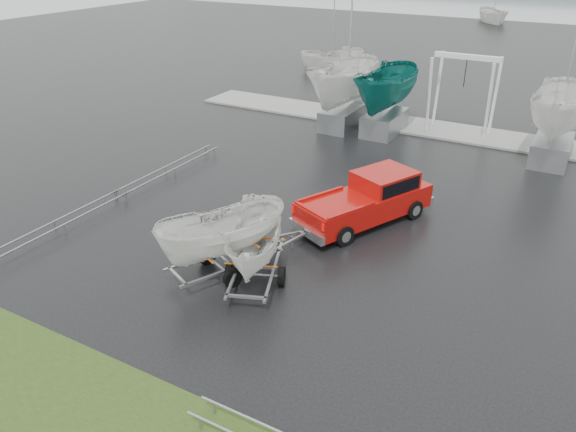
{
  "coord_description": "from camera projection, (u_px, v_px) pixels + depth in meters",
  "views": [
    {
      "loc": [
        6.68,
        -16.4,
        9.48
      ],
      "look_at": [
        -1.36,
        -2.03,
        1.2
      ],
      "focal_mm": 35.0,
      "sensor_mm": 36.0,
      "label": 1
    }
  ],
  "objects": [
    {
      "name": "keelboat_1",
      "position": [
        389.0,
        61.0,
        28.27
      ],
      "size": [
        2.37,
        3.2,
        7.4
      ],
      "color": "gray",
      "rests_on": "ground"
    },
    {
      "name": "trailer_parked",
      "position": [
        255.0,
        210.0,
        16.17
      ],
      "size": [
        2.42,
        3.78,
        4.33
      ],
      "rotation": [
        0.0,
        0.0,
        0.38
      ],
      "color": "gray",
      "rests_on": "ground"
    },
    {
      "name": "keelboat_0",
      "position": [
        346.0,
        52.0,
        29.0
      ],
      "size": [
        2.54,
        3.2,
        10.71
      ],
      "color": "gray",
      "rests_on": "ground"
    },
    {
      "name": "trailer_hitched",
      "position": [
        221.0,
        195.0,
        16.38
      ],
      "size": [
        2.58,
        3.76,
        4.91
      ],
      "rotation": [
        0.0,
        0.0,
        -0.43
      ],
      "color": "gray",
      "rests_on": "ground"
    },
    {
      "name": "boat_hoist",
      "position": [
        464.0,
        83.0,
        28.66
      ],
      "size": [
        3.3,
        2.18,
        4.12
      ],
      "color": "silver",
      "rests_on": "ground"
    },
    {
      "name": "keelboat_2",
      "position": [
        567.0,
        79.0,
        24.48
      ],
      "size": [
        2.42,
        3.2,
        10.59
      ],
      "color": "gray",
      "rests_on": "ground"
    },
    {
      "name": "pickup_truck",
      "position": [
        371.0,
        197.0,
        20.39
      ],
      "size": [
        3.88,
        5.61,
        1.78
      ],
      "rotation": [
        0.0,
        0.0,
        -0.43
      ],
      "color": "#9A0B08",
      "rests_on": "ground"
    },
    {
      "name": "mast_rack_1",
      "position": [
        59.0,
        223.0,
        19.83
      ],
      "size": [
        0.56,
        6.5,
        0.06
      ],
      "rotation": [
        0.0,
        0.0,
        1.57
      ],
      "color": "gray",
      "rests_on": "ground"
    },
    {
      "name": "moored_boat_1",
      "position": [
        492.0,
        22.0,
        67.68
      ],
      "size": [
        3.5,
        3.53,
        11.44
      ],
      "rotation": [
        0.0,
        0.0,
        0.46
      ],
      "color": "silver",
      "rests_on": "ground"
    },
    {
      "name": "mast_rack_0",
      "position": [
        170.0,
        168.0,
        24.51
      ],
      "size": [
        0.56,
        6.5,
        0.06
      ],
      "rotation": [
        0.0,
        0.0,
        1.57
      ],
      "color": "gray",
      "rests_on": "ground"
    },
    {
      "name": "ground_plane",
      "position": [
        349.0,
        232.0,
        19.96
      ],
      "size": [
        120.0,
        120.0,
        0.0
      ],
      "primitive_type": "plane",
      "color": "black",
      "rests_on": "ground"
    },
    {
      "name": "moored_boat_0",
      "position": [
        332.0,
        67.0,
        44.88
      ],
      "size": [
        3.09,
        3.11,
        10.95
      ],
      "rotation": [
        0.0,
        0.0,
        5.72
      ],
      "color": "silver",
      "rests_on": "ground"
    },
    {
      "name": "dock",
      "position": [
        447.0,
        131.0,
        30.07
      ],
      "size": [
        30.0,
        3.0,
        0.12
      ],
      "primitive_type": "cube",
      "color": "gray",
      "rests_on": "ground"
    }
  ]
}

